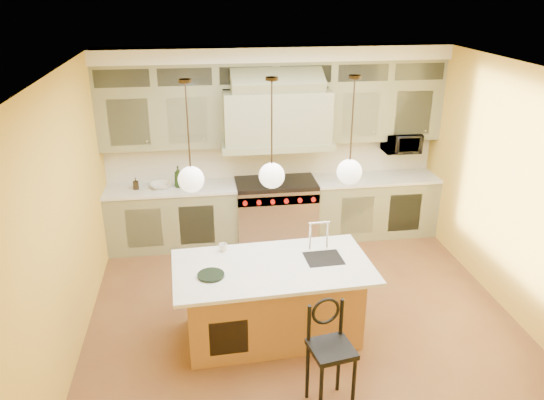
{
  "coord_description": "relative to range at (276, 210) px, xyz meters",
  "views": [
    {
      "loc": [
        -1.1,
        -5.19,
        3.71
      ],
      "look_at": [
        -0.26,
        0.7,
        1.26
      ],
      "focal_mm": 35.0,
      "sensor_mm": 36.0,
      "label": 1
    }
  ],
  "objects": [
    {
      "name": "floor",
      "position": [
        0.0,
        -2.14,
        -0.49
      ],
      "size": [
        5.0,
        5.0,
        0.0
      ],
      "primitive_type": "plane",
      "color": "brown",
      "rests_on": "ground"
    },
    {
      "name": "ceiling",
      "position": [
        0.0,
        -2.14,
        2.41
      ],
      "size": [
        5.0,
        5.0,
        0.0
      ],
      "primitive_type": "plane",
      "rotation": [
        3.14,
        0.0,
        0.0
      ],
      "color": "white",
      "rests_on": "wall_back"
    },
    {
      "name": "wall_back",
      "position": [
        0.0,
        0.36,
        0.96
      ],
      "size": [
        5.0,
        0.0,
        5.0
      ],
      "primitive_type": "plane",
      "rotation": [
        1.57,
        0.0,
        0.0
      ],
      "color": "gold",
      "rests_on": "ground"
    },
    {
      "name": "wall_front",
      "position": [
        0.0,
        -4.64,
        0.96
      ],
      "size": [
        5.0,
        0.0,
        5.0
      ],
      "primitive_type": "plane",
      "rotation": [
        -1.57,
        0.0,
        0.0
      ],
      "color": "gold",
      "rests_on": "ground"
    },
    {
      "name": "wall_left",
      "position": [
        -2.5,
        -2.14,
        0.96
      ],
      "size": [
        0.0,
        5.0,
        5.0
      ],
      "primitive_type": "plane",
      "rotation": [
        1.57,
        0.0,
        1.57
      ],
      "color": "gold",
      "rests_on": "ground"
    },
    {
      "name": "wall_right",
      "position": [
        2.5,
        -2.14,
        0.96
      ],
      "size": [
        0.0,
        5.0,
        5.0
      ],
      "primitive_type": "plane",
      "rotation": [
        1.57,
        0.0,
        -1.57
      ],
      "color": "gold",
      "rests_on": "ground"
    },
    {
      "name": "back_cabinetry",
      "position": [
        0.0,
        0.09,
        0.94
      ],
      "size": [
        5.0,
        0.77,
        2.9
      ],
      "color": "gray",
      "rests_on": "floor"
    },
    {
      "name": "range",
      "position": [
        0.0,
        0.0,
        0.0
      ],
      "size": [
        1.2,
        0.74,
        0.96
      ],
      "color": "silver",
      "rests_on": "floor"
    },
    {
      "name": "kitchen_island",
      "position": [
        -0.39,
        -2.4,
        -0.01
      ],
      "size": [
        2.16,
        1.24,
        1.35
      ],
      "rotation": [
        0.0,
        0.0,
        0.05
      ],
      "color": "#A37239",
      "rests_on": "floor"
    },
    {
      "name": "counter_stool",
      "position": [
        -0.02,
        -3.52,
        0.13
      ],
      "size": [
        0.44,
        0.44,
        1.08
      ],
      "rotation": [
        0.0,
        0.0,
        0.18
      ],
      "color": "black",
      "rests_on": "floor"
    },
    {
      "name": "microwave",
      "position": [
        1.95,
        0.11,
        0.96
      ],
      "size": [
        0.54,
        0.37,
        0.3
      ],
      "primitive_type": "imported",
      "color": "black",
      "rests_on": "back_cabinetry"
    },
    {
      "name": "oil_bottle_a",
      "position": [
        -1.43,
        0.01,
        0.61
      ],
      "size": [
        0.13,
        0.13,
        0.32
      ],
      "primitive_type": "imported",
      "rotation": [
        0.0,
        0.0,
        -0.09
      ],
      "color": "black",
      "rests_on": "back_cabinetry"
    },
    {
      "name": "oil_bottle_b",
      "position": [
        -2.04,
        0.01,
        0.54
      ],
      "size": [
        0.08,
        0.08,
        0.17
      ],
      "primitive_type": "imported",
      "rotation": [
        0.0,
        0.0,
        0.05
      ],
      "color": "black",
      "rests_on": "back_cabinetry"
    },
    {
      "name": "fruit_bowl",
      "position": [
        -1.69,
        0.01,
        0.49
      ],
      "size": [
        0.32,
        0.32,
        0.07
      ],
      "primitive_type": "imported",
      "rotation": [
        0.0,
        0.0,
        0.08
      ],
      "color": "silver",
      "rests_on": "back_cabinetry"
    },
    {
      "name": "cup",
      "position": [
        -0.9,
        -2.04,
        0.48
      ],
      "size": [
        0.11,
        0.11,
        0.09
      ],
      "primitive_type": "imported",
      "rotation": [
        0.0,
        0.0,
        0.12
      ],
      "color": "silver",
      "rests_on": "kitchen_island"
    },
    {
      "name": "pendant_left",
      "position": [
        -1.2,
        -2.39,
        1.46
      ],
      "size": [
        0.26,
        0.26,
        1.11
      ],
      "color": "#2D2319",
      "rests_on": "ceiling"
    },
    {
      "name": "pendant_center",
      "position": [
        -0.4,
        -2.39,
        1.46
      ],
      "size": [
        0.26,
        0.26,
        1.11
      ],
      "color": "#2D2319",
      "rests_on": "ceiling"
    },
    {
      "name": "pendant_right",
      "position": [
        0.4,
        -2.39,
        1.46
      ],
      "size": [
        0.26,
        0.26,
        1.11
      ],
      "color": "#2D2319",
      "rests_on": "ceiling"
    }
  ]
}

